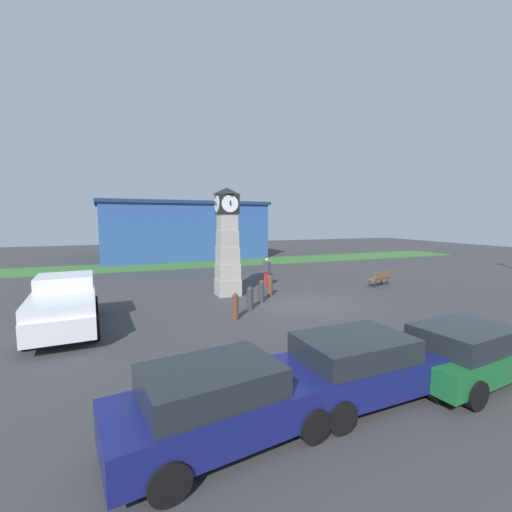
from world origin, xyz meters
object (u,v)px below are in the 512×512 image
at_px(car_near_tower, 362,365).
at_px(pickup_truck, 64,304).
at_px(pedestrian_near_bench, 267,270).
at_px(car_by_building, 467,352).
at_px(bollard_end_row, 235,306).
at_px(bench, 380,277).
at_px(bollard_mid_row, 261,291).
at_px(car_navy_sedan, 224,402).
at_px(bollard_far_row, 250,298).
at_px(clock_tower, 227,245).
at_px(bollard_near_tower, 270,285).

distance_m(car_near_tower, pickup_truck, 10.25).
bearing_deg(pedestrian_near_bench, car_by_building, -89.59).
xyz_separation_m(bollard_end_row, bench, (9.86, 3.28, -0.01)).
bearing_deg(pedestrian_near_bench, pickup_truck, -154.23).
xyz_separation_m(bench, pedestrian_near_bench, (-6.19, 2.37, 0.43)).
height_order(bollard_mid_row, bench, bollard_mid_row).
xyz_separation_m(car_navy_sedan, car_by_building, (6.17, 0.14, -0.03)).
xyz_separation_m(bollard_end_row, car_near_tower, (0.87, -6.61, 0.20)).
height_order(bollard_far_row, car_navy_sedan, car_navy_sedan).
bearing_deg(car_near_tower, bollard_far_row, 88.75).
bearing_deg(clock_tower, bollard_end_row, -102.14).
height_order(bollard_mid_row, bollard_end_row, bollard_end_row).
bearing_deg(pickup_truck, bollard_far_row, 1.94).
relative_size(bollard_end_row, car_near_tower, 0.24).
bearing_deg(car_near_tower, bollard_mid_row, 82.77).
xyz_separation_m(bollard_end_row, car_by_building, (3.76, -6.88, 0.18)).
height_order(bollard_near_tower, pedestrian_near_bench, pedestrian_near_bench).
distance_m(bollard_end_row, car_near_tower, 6.67).
xyz_separation_m(car_near_tower, car_by_building, (2.90, -0.28, -0.02)).
xyz_separation_m(car_navy_sedan, car_near_tower, (3.27, 0.42, -0.01)).
height_order(bollard_near_tower, pickup_truck, pickup_truck).
height_order(car_by_building, pedestrian_near_bench, pedestrian_near_bench).
relative_size(bollard_end_row, car_by_building, 0.26).
xyz_separation_m(car_near_tower, pickup_truck, (-6.92, 7.56, 0.19)).
xyz_separation_m(clock_tower, bollard_mid_row, (1.07, -2.03, -2.09)).
bearing_deg(bollard_end_row, pickup_truck, 171.07).
xyz_separation_m(bollard_near_tower, bollard_far_row, (-1.86, -2.14, -0.03)).
bearing_deg(car_navy_sedan, bench, 40.02).
height_order(bollard_mid_row, pedestrian_near_bench, pedestrian_near_bench).
height_order(clock_tower, bench, clock_tower).
xyz_separation_m(bollard_near_tower, bollard_end_row, (-2.89, -3.33, -0.01)).
height_order(clock_tower, car_by_building, clock_tower).
height_order(clock_tower, pickup_truck, clock_tower).
bearing_deg(clock_tower, car_near_tower, -90.26).
distance_m(pickup_truck, pedestrian_near_bench, 10.80).
distance_m(bollard_far_row, car_by_building, 8.53).
bearing_deg(bollard_end_row, clock_tower, 77.86).
bearing_deg(car_navy_sedan, car_near_tower, 7.29).
relative_size(clock_tower, car_navy_sedan, 1.25).
bearing_deg(car_near_tower, car_by_building, -5.47).
height_order(bollard_end_row, car_near_tower, car_near_tower).
height_order(car_navy_sedan, car_by_building, car_navy_sedan).
bearing_deg(pedestrian_near_bench, bollard_mid_row, -116.32).
bearing_deg(car_near_tower, bollard_near_tower, 78.47).
distance_m(clock_tower, car_navy_sedan, 11.92).
bearing_deg(clock_tower, pickup_truck, -154.55).
xyz_separation_m(bollard_mid_row, pedestrian_near_bench, (1.68, 3.40, 0.42)).
distance_m(car_navy_sedan, car_by_building, 6.17).
distance_m(bollard_mid_row, car_near_tower, 8.92).
bearing_deg(bollard_near_tower, car_by_building, -85.13).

